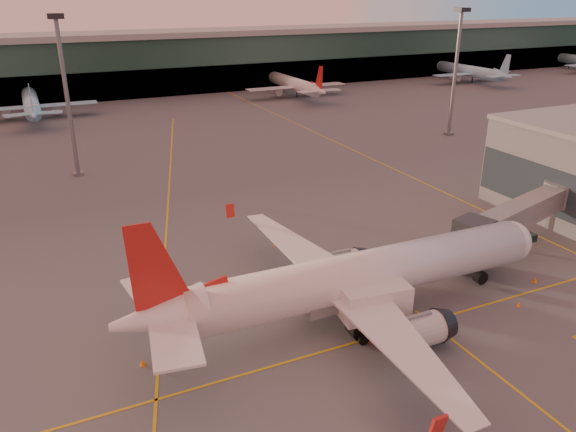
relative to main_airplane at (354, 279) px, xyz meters
name	(u,v)px	position (x,y,z in m)	size (l,w,h in m)	color
ground	(418,365)	(1.30, -8.50, -4.22)	(600.00, 600.00, 0.00)	#4C4F54
taxi_markings	(187,205)	(-6.03, 35.99, -4.21)	(100.12, 173.00, 0.01)	gold
terminal	(118,64)	(1.30, 133.29, 4.54)	(400.00, 20.00, 17.60)	#19382D
mast_west_near	(65,85)	(-18.70, 57.50, 10.65)	(2.40, 2.40, 25.60)	slate
mast_east_near	(456,63)	(56.30, 53.50, 10.65)	(2.40, 2.40, 25.60)	slate
distant_aircraft_row	(179,106)	(12.13, 109.50, -4.22)	(350.00, 34.00, 13.00)	#92D2F4
main_airplane	(354,279)	(0.00, 0.00, 0.00)	(42.91, 38.55, 12.98)	white
jet_bridge	(526,212)	(27.00, 5.24, 0.17)	(23.13, 9.19, 6.25)	slate
catering_truck	(375,307)	(0.50, -2.99, -1.50)	(6.44, 3.48, 4.78)	red
pushback_tug	(464,263)	(16.56, 3.49, -3.53)	(3.62, 2.52, 1.69)	black
cone_nose	(535,280)	(21.32, -2.17, -3.91)	(0.50, 0.50, 0.64)	orange
cone_tail	(143,363)	(-19.46, 1.13, -3.91)	(0.49, 0.49, 0.63)	orange
cone_wing_left	(275,243)	(-0.05, 17.95, -3.91)	(0.50, 0.50, 0.63)	orange
cone_fwd	(519,304)	(16.02, -5.08, -3.96)	(0.41, 0.41, 0.52)	orange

